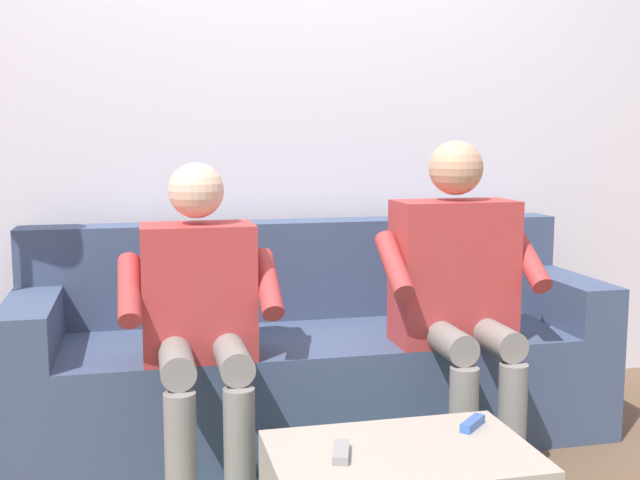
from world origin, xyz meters
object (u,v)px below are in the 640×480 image
at_px(couch, 312,357).
at_px(remote_gray, 341,452).
at_px(person_right_seated, 200,306).
at_px(remote_blue, 473,423).
at_px(person_left_seated, 459,282).

relative_size(couch, remote_gray, 18.60).
bearing_deg(person_right_seated, remote_gray, 112.52).
bearing_deg(remote_blue, person_right_seated, 96.23).
xyz_separation_m(couch, remote_blue, (-0.25, 1.00, 0.07)).
relative_size(person_right_seated, remote_gray, 8.93).
height_order(person_left_seated, remote_blue, person_left_seated).
distance_m(person_right_seated, remote_blue, 0.99).
height_order(couch, person_right_seated, person_right_seated).
distance_m(person_right_seated, remote_gray, 0.83).
xyz_separation_m(person_left_seated, person_right_seated, (0.95, 0.01, -0.04)).
bearing_deg(remote_gray, remote_blue, 121.02).
bearing_deg(couch, remote_blue, 103.98).
bearing_deg(person_right_seated, remote_blue, 139.16).
xyz_separation_m(couch, person_left_seated, (-0.47, 0.37, 0.36)).
height_order(couch, person_left_seated, person_left_seated).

